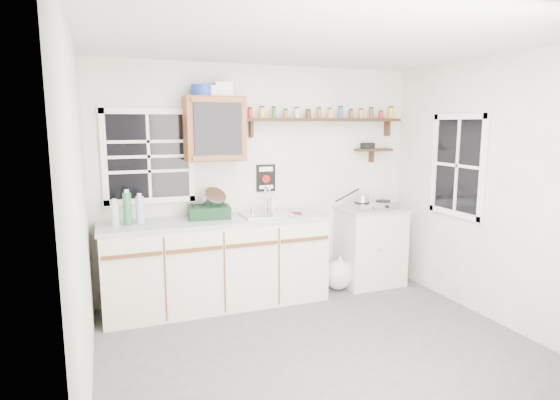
{
  "coord_description": "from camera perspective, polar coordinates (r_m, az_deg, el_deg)",
  "views": [
    {
      "loc": [
        -1.64,
        -3.29,
        1.88
      ],
      "look_at": [
        -0.18,
        0.55,
        1.2
      ],
      "focal_mm": 30.0,
      "sensor_mm": 36.0,
      "label": 1
    }
  ],
  "objects": [
    {
      "name": "main_cabinet",
      "position": [
        4.92,
        -7.63,
        -7.51
      ],
      "size": [
        2.31,
        0.63,
        0.92
      ],
      "color": "beige",
      "rests_on": "floor"
    },
    {
      "name": "dish_rack",
      "position": [
        4.85,
        -8.48,
        -0.98
      ],
      "size": [
        0.45,
        0.35,
        0.31
      ],
      "rotation": [
        0.0,
        0.0,
        -0.11
      ],
      "color": "black",
      "rests_on": "main_cabinet"
    },
    {
      "name": "warning_sign",
      "position": [
        5.2,
        -1.73,
        2.7
      ],
      "size": [
        0.22,
        0.02,
        0.3
      ],
      "color": "black",
      "rests_on": "wall_back"
    },
    {
      "name": "upper_cabinet",
      "position": [
        4.86,
        -7.97,
        8.59
      ],
      "size": [
        0.6,
        0.32,
        0.65
      ],
      "color": "brown",
      "rests_on": "wall_back"
    },
    {
      "name": "secondary_shelf",
      "position": [
        5.68,
        11.09,
        6.09
      ],
      "size": [
        0.45,
        0.16,
        0.24
      ],
      "color": "black",
      "rests_on": "wall_back"
    },
    {
      "name": "spice_shelf",
      "position": [
        5.36,
        5.5,
        9.85
      ],
      "size": [
        1.91,
        0.18,
        0.35
      ],
      "color": "black",
      "rests_on": "wall_back"
    },
    {
      "name": "right_cabinet",
      "position": [
        5.63,
        10.88,
        -5.49
      ],
      "size": [
        0.73,
        0.57,
        0.91
      ],
      "color": "silver",
      "rests_on": "floor"
    },
    {
      "name": "window_back",
      "position": [
        4.91,
        -15.71,
        5.13
      ],
      "size": [
        0.93,
        0.03,
        0.98
      ],
      "color": "black",
      "rests_on": "wall_back"
    },
    {
      "name": "window_right",
      "position": [
        5.17,
        20.84,
        3.95
      ],
      "size": [
        0.03,
        0.78,
        1.08
      ],
      "color": "black",
      "rests_on": "wall_back"
    },
    {
      "name": "water_bottles",
      "position": [
        4.69,
        -18.03,
        -1.19
      ],
      "size": [
        0.31,
        0.16,
        0.34
      ],
      "color": "#A0B0BC",
      "rests_on": "main_cabinet"
    },
    {
      "name": "saucepan",
      "position": [
        5.43,
        9.88,
        0.17
      ],
      "size": [
        0.38,
        0.17,
        0.16
      ],
      "rotation": [
        0.0,
        0.0,
        -0.07
      ],
      "color": "#BCBDC1",
      "rests_on": "hotplate"
    },
    {
      "name": "rag",
      "position": [
        5.0,
        1.94,
        -1.65
      ],
      "size": [
        0.15,
        0.14,
        0.02
      ],
      "primitive_type": "cube",
      "rotation": [
        0.0,
        0.0,
        -0.3
      ],
      "color": "maroon",
      "rests_on": "main_cabinet"
    },
    {
      "name": "trash_bag",
      "position": [
        5.43,
        7.12,
        -8.99
      ],
      "size": [
        0.37,
        0.33,
        0.42
      ],
      "color": "silver",
      "rests_on": "floor"
    },
    {
      "name": "soap_bottle",
      "position": [
        5.19,
        -0.87,
        -0.21
      ],
      "size": [
        0.12,
        0.12,
        0.2
      ],
      "primitive_type": "imported",
      "rotation": [
        0.0,
        0.0,
        0.33
      ],
      "color": "white",
      "rests_on": "main_cabinet"
    },
    {
      "name": "room",
      "position": [
        3.73,
        5.55,
        -0.42
      ],
      "size": [
        3.64,
        3.24,
        2.54
      ],
      "color": "#49494C",
      "rests_on": "ground"
    },
    {
      "name": "upper_cabinet_clutter",
      "position": [
        4.87,
        -8.45,
        13.11
      ],
      "size": [
        0.42,
        0.24,
        0.14
      ],
      "color": "#172D99",
      "rests_on": "upper_cabinet"
    },
    {
      "name": "sink",
      "position": [
        4.96,
        -1.71,
        -1.71
      ],
      "size": [
        0.52,
        0.44,
        0.29
      ],
      "color": "#BCBDC1",
      "rests_on": "main_cabinet"
    },
    {
      "name": "hotplate",
      "position": [
        5.51,
        11.21,
        -0.59
      ],
      "size": [
        0.6,
        0.36,
        0.08
      ],
      "rotation": [
        0.0,
        0.0,
        0.09
      ],
      "color": "#BCBDC1",
      "rests_on": "right_cabinet"
    }
  ]
}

